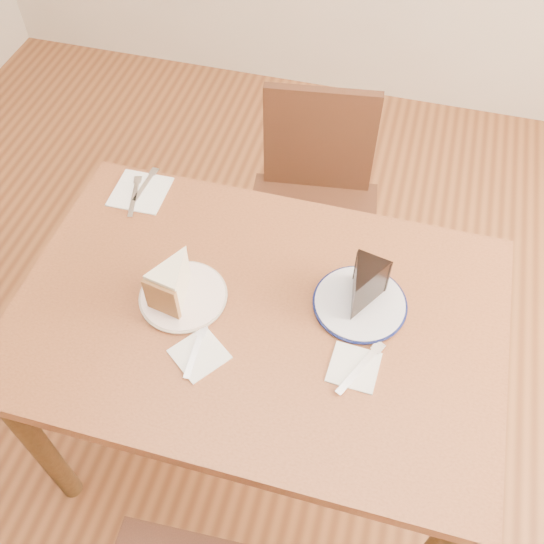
{
  "coord_description": "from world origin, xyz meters",
  "views": [
    {
      "loc": [
        0.25,
        -0.79,
        1.98
      ],
      "look_at": [
        0.01,
        0.09,
        0.8
      ],
      "focal_mm": 40.0,
      "sensor_mm": 36.0,
      "label": 1
    }
  ],
  "objects_px": {
    "table": "(258,333)",
    "chair_far": "(313,210)",
    "chocolate_cake": "(362,290)",
    "plate_navy": "(360,304)",
    "plate_cream": "(183,296)",
    "carrot_cake": "(176,280)"
  },
  "relations": [
    {
      "from": "carrot_cake",
      "to": "chocolate_cake",
      "type": "bearing_deg",
      "value": 21.81
    },
    {
      "from": "plate_navy",
      "to": "carrot_cake",
      "type": "relative_size",
      "value": 1.83
    },
    {
      "from": "plate_cream",
      "to": "chocolate_cake",
      "type": "height_order",
      "value": "chocolate_cake"
    },
    {
      "from": "chair_far",
      "to": "plate_cream",
      "type": "bearing_deg",
      "value": 64.36
    },
    {
      "from": "plate_navy",
      "to": "table",
      "type": "bearing_deg",
      "value": -160.15
    },
    {
      "from": "table",
      "to": "chair_far",
      "type": "xyz_separation_m",
      "value": [
        0.01,
        0.62,
        -0.16
      ]
    },
    {
      "from": "table",
      "to": "chocolate_cake",
      "type": "height_order",
      "value": "chocolate_cake"
    },
    {
      "from": "table",
      "to": "chair_far",
      "type": "bearing_deg",
      "value": 88.89
    },
    {
      "from": "table",
      "to": "chair_far",
      "type": "height_order",
      "value": "chair_far"
    },
    {
      "from": "chocolate_cake",
      "to": "plate_navy",
      "type": "bearing_deg",
      "value": 175.43
    },
    {
      "from": "plate_cream",
      "to": "table",
      "type": "bearing_deg",
      "value": 2.36
    },
    {
      "from": "plate_cream",
      "to": "chocolate_cake",
      "type": "relative_size",
      "value": 1.75
    },
    {
      "from": "chair_far",
      "to": "plate_navy",
      "type": "height_order",
      "value": "chair_far"
    },
    {
      "from": "plate_cream",
      "to": "carrot_cake",
      "type": "bearing_deg",
      "value": 157.5
    },
    {
      "from": "chair_far",
      "to": "plate_cream",
      "type": "relative_size",
      "value": 4.17
    },
    {
      "from": "table",
      "to": "chair_far",
      "type": "distance_m",
      "value": 0.64
    },
    {
      "from": "carrot_cake",
      "to": "chocolate_cake",
      "type": "height_order",
      "value": "chocolate_cake"
    },
    {
      "from": "table",
      "to": "plate_cream",
      "type": "bearing_deg",
      "value": -177.64
    },
    {
      "from": "table",
      "to": "plate_cream",
      "type": "relative_size",
      "value": 5.72
    },
    {
      "from": "table",
      "to": "plate_navy",
      "type": "distance_m",
      "value": 0.27
    },
    {
      "from": "plate_navy",
      "to": "plate_cream",
      "type": "bearing_deg",
      "value": -167.64
    },
    {
      "from": "plate_cream",
      "to": "chair_far",
      "type": "bearing_deg",
      "value": 72.07
    }
  ]
}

